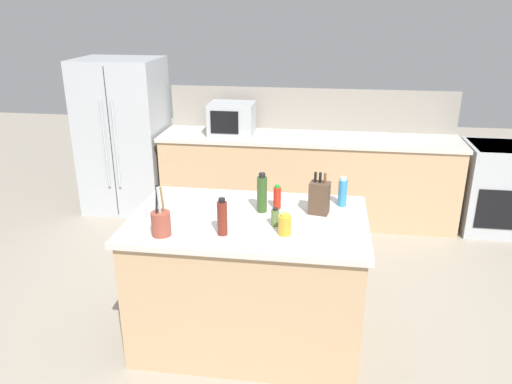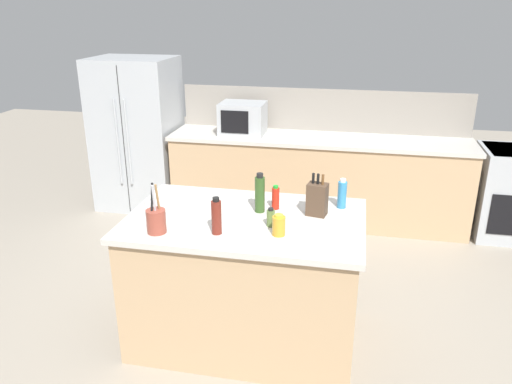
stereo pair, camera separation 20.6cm
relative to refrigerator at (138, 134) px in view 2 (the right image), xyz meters
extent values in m
plane|color=gray|center=(1.79, -2.25, -0.86)|extent=(14.00, 14.00, 0.00)
cube|color=tan|center=(2.09, -0.05, -0.41)|extent=(3.15, 0.62, 0.90)
cube|color=beige|center=(2.09, -0.05, 0.06)|extent=(3.19, 0.66, 0.04)
cube|color=gray|center=(2.09, 0.27, 0.31)|extent=(3.15, 0.03, 0.46)
cube|color=tan|center=(1.79, -2.25, -0.41)|extent=(1.51, 0.94, 0.90)
cube|color=beige|center=(1.79, -2.25, 0.06)|extent=(1.57, 1.00, 0.04)
cube|color=#ADB2B7|center=(0.00, 0.00, 0.00)|extent=(0.90, 0.72, 1.72)
cube|color=#2D2D2D|center=(0.00, -0.36, 0.00)|extent=(0.01, 0.00, 1.63)
cylinder|color=#ADB2B7|center=(-0.06, -0.38, 0.00)|extent=(0.02, 0.02, 0.94)
cylinder|color=#ADB2B7|center=(0.06, -0.38, 0.00)|extent=(0.02, 0.02, 0.94)
cube|color=#ADB2B7|center=(1.26, -0.05, 0.25)|extent=(0.48, 0.38, 0.34)
cube|color=black|center=(1.22, -0.24, 0.25)|extent=(0.29, 0.01, 0.24)
cube|color=#4C3828|center=(2.25, -2.11, 0.19)|extent=(0.15, 0.12, 0.22)
cylinder|color=black|center=(2.21, -2.10, 0.34)|extent=(0.02, 0.02, 0.07)
cylinder|color=black|center=(2.25, -2.11, 0.34)|extent=(0.02, 0.02, 0.07)
cylinder|color=brown|center=(2.28, -2.11, 0.34)|extent=(0.02, 0.02, 0.07)
cylinder|color=brown|center=(1.30, -2.58, 0.16)|extent=(0.12, 0.12, 0.15)
cylinder|color=olive|center=(1.31, -2.57, 0.31)|extent=(0.01, 0.05, 0.18)
cylinder|color=black|center=(1.28, -2.58, 0.31)|extent=(0.01, 0.05, 0.18)
cylinder|color=#B2B2B7|center=(1.30, -2.60, 0.31)|extent=(0.01, 0.03, 0.18)
cylinder|color=gold|center=(2.05, -2.47, 0.14)|extent=(0.08, 0.08, 0.12)
cylinder|color=gold|center=(2.05, -2.47, 0.21)|extent=(0.05, 0.05, 0.02)
cylinder|color=#567038|center=(1.97, -2.35, 0.14)|extent=(0.05, 0.05, 0.11)
cylinder|color=black|center=(1.97, -2.35, 0.20)|extent=(0.03, 0.03, 0.02)
cylinder|color=#3384BC|center=(2.40, -1.95, 0.18)|extent=(0.06, 0.06, 0.19)
cylinder|color=white|center=(2.40, -1.95, 0.28)|extent=(0.04, 0.04, 0.02)
cylinder|color=red|center=(1.96, -2.06, 0.16)|extent=(0.05, 0.05, 0.15)
cylinder|color=green|center=(1.96, -2.06, 0.24)|extent=(0.03, 0.03, 0.02)
cylinder|color=#2D4C1E|center=(1.86, -2.13, 0.21)|extent=(0.07, 0.07, 0.25)
cylinder|color=black|center=(1.86, -2.13, 0.34)|extent=(0.04, 0.04, 0.03)
cylinder|color=silver|center=(1.15, -2.36, 0.14)|extent=(0.05, 0.05, 0.11)
cylinder|color=#B2B2B7|center=(1.15, -2.36, 0.20)|extent=(0.03, 0.03, 0.02)
cylinder|color=maroon|center=(1.67, -2.52, 0.19)|extent=(0.06, 0.06, 0.21)
cylinder|color=black|center=(1.67, -2.52, 0.31)|extent=(0.04, 0.04, 0.03)
camera|label=1|loc=(2.27, -5.25, 1.42)|focal=35.00mm
camera|label=2|loc=(2.47, -5.21, 1.42)|focal=35.00mm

